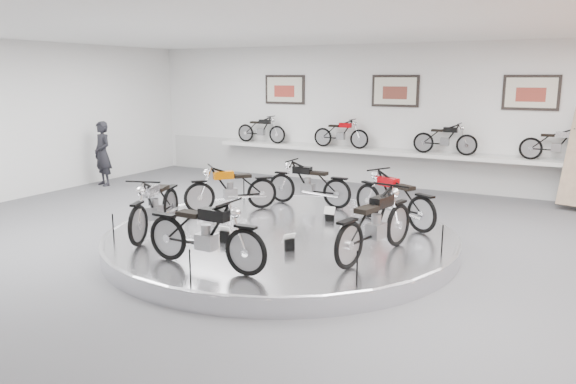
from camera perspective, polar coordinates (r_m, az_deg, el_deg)
The scene contains 21 objects.
floor at distance 10.20m, azimuth -1.55°, elevation -6.02°, with size 16.00×16.00×0.00m, color #4E4E51.
ceiling at distance 9.76m, azimuth -1.68°, elevation 16.95°, with size 16.00×16.00×0.00m, color white.
wall_back at distance 16.22m, azimuth 10.78°, elevation 7.58°, with size 16.00×16.00×0.00m, color silver.
dado_band at distance 16.36m, azimuth 10.57°, elevation 2.51°, with size 15.68×0.04×1.10m, color #BCBCBA.
display_platform at distance 10.41m, azimuth -0.74°, elevation -4.79°, with size 6.40×6.40×0.30m, color silver.
platform_rim at distance 10.38m, azimuth -0.74°, elevation -4.16°, with size 6.40×6.40×0.10m, color #B2B2BA.
shelf at distance 16.03m, azimuth 10.32°, elevation 3.96°, with size 11.00×0.55×0.10m, color silver.
poster_left at distance 17.51m, azimuth -0.34°, elevation 10.36°, with size 1.35×0.06×0.88m, color beige.
poster_center at distance 16.15m, azimuth 10.83°, elevation 10.05°, with size 1.35×0.06×0.88m, color beige.
poster_right at distance 15.48m, azimuth 23.46°, elevation 9.25°, with size 1.35×0.06×0.88m, color beige.
shelf_bike_a at distance 17.71m, azimuth -2.75°, elevation 6.20°, with size 1.22×0.42×0.73m, color black, non-canonical shape.
shelf_bike_b at distance 16.50m, azimuth 5.39°, elevation 5.76°, with size 1.22×0.42×0.73m, color #990208, non-canonical shape.
shelf_bike_c at distance 15.60m, azimuth 15.65°, elevation 5.04°, with size 1.22×0.42×0.73m, color black, non-canonical shape.
shelf_bike_d at distance 15.26m, azimuth 25.60°, elevation 4.19°, with size 1.22×0.42×0.73m, color #B6B5BA, non-canonical shape.
bike_a at distance 10.89m, azimuth 10.71°, elevation -0.61°, with size 1.77×0.63×1.04m, color #990208, non-canonical shape.
bike_b at distance 12.32m, azimuth 2.12°, elevation 0.90°, with size 1.70×0.60×1.00m, color black, non-canonical shape.
bike_c at distance 11.87m, azimuth -5.80°, elevation 0.43°, with size 1.70×0.60×1.00m, color #BC5A00, non-canonical shape.
bike_d at distance 10.33m, azimuth -13.37°, elevation -1.32°, with size 1.82×0.64×1.07m, color #B6B5BA, non-canonical shape.
bike_e at distance 8.38m, azimuth -8.43°, elevation -4.14°, with size 1.82×0.64×1.07m, color black, non-canonical shape.
bike_f at distance 8.89m, azimuth 8.87°, elevation -3.12°, with size 1.88×0.66×1.11m, color black, non-canonical shape.
visitor at distance 16.99m, azimuth -18.32°, elevation 3.72°, with size 0.67×0.44×1.85m, color black.
Camera 1 is at (4.80, -8.46, 3.10)m, focal length 35.00 mm.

